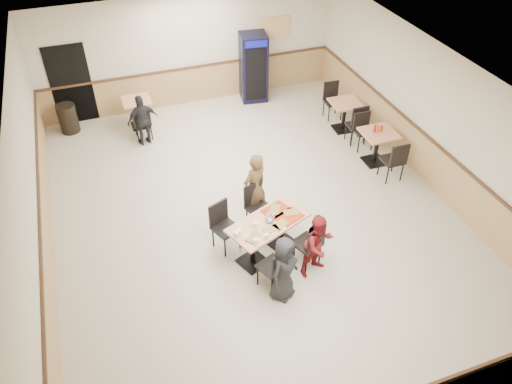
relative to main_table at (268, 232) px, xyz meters
name	(u,v)px	position (x,y,z in m)	size (l,w,h in m)	color
ground	(253,212)	(0.14, 1.19, -0.53)	(10.00, 10.00, 0.00)	beige
room_shell	(286,114)	(1.92, 3.74, 0.05)	(10.00, 10.00, 10.00)	silver
main_table	(268,232)	(0.00, 0.00, 0.00)	(1.66, 1.24, 0.80)	black
main_chairs	(266,235)	(-0.05, -0.02, -0.03)	(1.87, 2.11, 1.01)	black
diner_woman_left	(284,269)	(-0.11, -1.02, 0.12)	(0.64, 0.41, 1.30)	black
diner_woman_right	(318,245)	(0.68, -0.70, 0.11)	(0.63, 0.49, 1.29)	maroon
diner_man_opposite	(255,188)	(0.11, 1.02, 0.25)	(0.57, 0.37, 1.56)	brown
lone_diner	(143,120)	(-1.50, 4.54, 0.12)	(0.76, 0.32, 1.30)	black
tabletop_clutter	(272,221)	(0.06, -0.03, 0.29)	(1.39, 0.98, 0.12)	#AD2A0B
side_table_near	(377,143)	(3.42, 1.91, 0.01)	(0.76, 0.76, 0.81)	black
side_table_near_chair_south	(392,159)	(3.42, 1.26, -0.02)	(0.48, 0.48, 1.03)	black
side_table_near_chair_north	(363,129)	(3.42, 2.55, -0.02)	(0.48, 0.48, 1.03)	black
side_table_far	(345,112)	(3.39, 3.45, -0.01)	(0.76, 0.76, 0.78)	black
side_table_far_chair_south	(356,125)	(3.39, 2.82, -0.04)	(0.46, 0.46, 0.99)	black
side_table_far_chair_north	(333,101)	(3.39, 4.07, -0.04)	(0.46, 0.46, 0.99)	black
condiment_caddy	(377,128)	(3.39, 1.96, 0.37)	(0.23, 0.06, 0.20)	red
back_table	(138,109)	(-1.50, 5.39, -0.03)	(0.71, 0.71, 0.75)	black
back_table_chair_lone	(142,121)	(-1.50, 4.79, -0.05)	(0.44, 0.44, 0.96)	black
pepsi_cooler	(254,68)	(1.78, 5.79, 0.40)	(0.80, 0.80, 1.86)	black
trash_bin	(68,118)	(-3.22, 5.74, -0.16)	(0.47, 0.47, 0.74)	black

